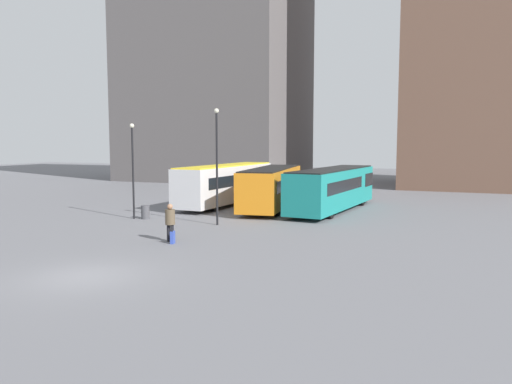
% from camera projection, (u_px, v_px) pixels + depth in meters
% --- Properties ---
extents(ground_plane, '(160.00, 160.00, 0.00)m').
position_uv_depth(ground_plane, '(85.00, 277.00, 17.80)').
color(ground_plane, slate).
extents(building_block_left, '(21.03, 17.91, 35.02)m').
position_uv_depth(building_block_left, '(217.00, 44.00, 64.65)').
color(building_block_left, '#5B5656').
rests_on(building_block_left, ground_plane).
extents(building_block_right, '(16.36, 16.17, 36.39)m').
position_uv_depth(building_block_right, '(489.00, 15.00, 52.75)').
color(building_block_right, brown).
rests_on(building_block_right, ground_plane).
extents(bus_0, '(2.94, 12.12, 3.07)m').
position_uv_depth(bus_0, '(227.00, 183.00, 38.44)').
color(bus_0, silver).
rests_on(bus_0, ground_plane).
extents(bus_1, '(4.14, 11.30, 2.96)m').
position_uv_depth(bus_1, '(272.00, 186.00, 36.16)').
color(bus_1, orange).
rests_on(bus_1, ground_plane).
extents(bus_2, '(3.69, 12.28, 2.97)m').
position_uv_depth(bus_2, '(333.00, 187.00, 35.12)').
color(bus_2, '#19847F').
rests_on(bus_2, ground_plane).
extents(traveler, '(0.58, 0.58, 1.84)m').
position_uv_depth(traveler, '(170.00, 219.00, 24.02)').
color(traveler, black).
rests_on(traveler, ground_plane).
extents(suitcase, '(0.24, 0.36, 0.86)m').
position_uv_depth(suitcase, '(173.00, 237.00, 23.62)').
color(suitcase, '#334CB2').
rests_on(suitcase, ground_plane).
extents(lamp_post_0, '(0.28, 0.28, 6.71)m').
position_uv_depth(lamp_post_0, '(217.00, 158.00, 28.63)').
color(lamp_post_0, black).
rests_on(lamp_post_0, ground_plane).
extents(lamp_post_1, '(0.28, 0.28, 5.95)m').
position_uv_depth(lamp_post_1, '(133.00, 163.00, 31.05)').
color(lamp_post_1, black).
rests_on(lamp_post_1, ground_plane).
extents(trash_bin, '(0.52, 0.52, 0.85)m').
position_uv_depth(trash_bin, '(145.00, 212.00, 31.30)').
color(trash_bin, '#47474C').
rests_on(trash_bin, ground_plane).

